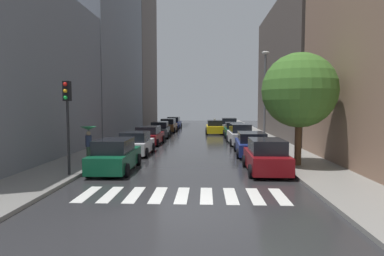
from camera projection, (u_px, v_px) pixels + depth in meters
ground_plane at (197, 137)px, 33.86m from camera, size 28.00×72.00×0.04m
sidewalk_left at (137, 136)px, 34.13m from camera, size 3.00×72.00×0.15m
sidewalk_right at (259, 136)px, 33.58m from camera, size 3.00×72.00×0.15m
crosswalk_stripes at (182, 195)px, 11.88m from camera, size 7.65×2.20×0.01m
building_left_near at (6, 73)px, 18.90m from camera, size 6.00×16.47×10.55m
building_left_mid at (100, 47)px, 35.71m from camera, size 6.00×17.48×19.82m
building_left_far at (132, 54)px, 51.25m from camera, size 6.00×13.44×23.07m
building_right_mid at (302, 71)px, 33.48m from camera, size 6.00×19.47×13.88m
parked_car_left_nearest at (115, 156)px, 16.34m from camera, size 2.09×4.57×1.65m
parked_car_left_second at (136, 144)px, 21.70m from camera, size 2.10×4.00×1.56m
parked_car_left_third at (149, 136)px, 27.33m from camera, size 2.27×4.48×1.56m
parked_car_left_fourth at (160, 130)px, 33.70m from camera, size 2.20×4.45×1.63m
parked_car_left_fifth at (168, 126)px, 40.43m from camera, size 2.13×4.12×1.67m
parked_car_left_sixth at (174, 123)px, 46.58m from camera, size 2.10×4.55×1.66m
parked_car_right_nearest at (266, 157)px, 15.89m from camera, size 2.08×4.07×1.68m
parked_car_right_second at (251, 144)px, 21.46m from camera, size 2.28×4.84×1.55m
parked_car_right_third at (240, 135)px, 27.41m from camera, size 2.12×4.75×1.77m
parked_car_right_fourth at (234, 130)px, 33.49m from camera, size 2.18×4.18×1.58m
parked_car_right_fifth at (229, 126)px, 39.10m from camera, size 2.20×4.36×1.81m
taxi_midroad at (214, 127)px, 37.50m from camera, size 2.13×4.38×1.81m
pedestrian_foreground at (89, 137)px, 18.51m from camera, size 0.91×0.91×1.97m
street_tree_right at (299, 90)px, 16.90m from camera, size 3.97×3.97×5.98m
traffic_light_left_corner at (67, 107)px, 14.54m from camera, size 0.30×0.42×4.30m
lamp_post_right at (265, 92)px, 25.19m from camera, size 0.60×0.28×7.44m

